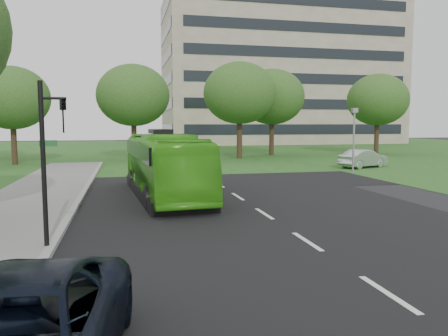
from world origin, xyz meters
name	(u,v)px	position (x,y,z in m)	size (l,w,h in m)	color
ground	(283,226)	(0.00, 0.00, 0.00)	(160.00, 160.00, 0.00)	black
street_surfaces	(183,164)	(-0.38, 22.75, 0.03)	(120.00, 120.00, 0.15)	black
office_building	(278,73)	(21.96, 61.96, 12.50)	(40.10, 20.10, 25.00)	gray
tree_park_a	(12,98)	(-14.10, 25.68, 5.51)	(6.11, 6.11, 8.11)	black
tree_park_b	(133,95)	(-4.25, 28.98, 6.06)	(6.85, 6.85, 8.98)	black
tree_park_c	(240,93)	(5.82, 27.79, 6.34)	(7.03, 7.03, 9.34)	black
tree_park_d	(272,97)	(10.37, 31.41, 6.25)	(6.98, 6.98, 9.23)	black
tree_park_e	(378,100)	(22.12, 29.98, 6.00)	(6.63, 6.63, 8.84)	black
bus	(165,165)	(-3.29, 7.08, 1.47)	(2.46, 10.52, 2.93)	green
sedan	(363,159)	(12.90, 17.00, 0.71)	(1.51, 4.33, 1.43)	silver
traffic_light	(49,152)	(-7.06, -1.27, 2.66)	(0.74, 0.23, 4.53)	black
camera_pole	(354,132)	(10.00, 13.34, 2.88)	(0.45, 0.42, 4.46)	gray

